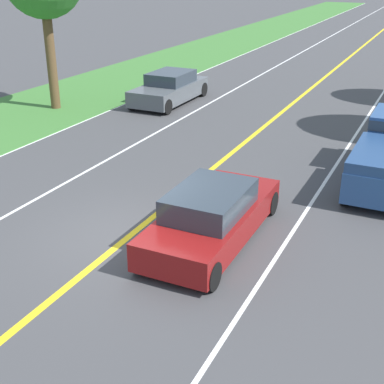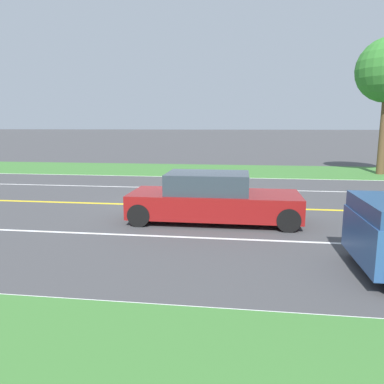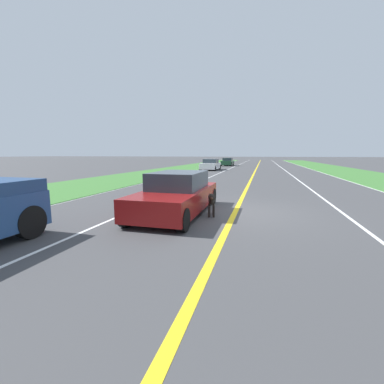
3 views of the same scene
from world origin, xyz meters
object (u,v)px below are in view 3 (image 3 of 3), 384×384
dog (212,201)px  car_trailing_mid (228,162)px  car_trailing_near (211,165)px  ego_car (177,194)px

dog → car_trailing_mid: size_ratio=0.25×
dog → car_trailing_mid: car_trailing_mid is taller
car_trailing_near → car_trailing_mid: car_trailing_near is taller
dog → car_trailing_mid: (4.34, -36.39, 0.14)m
car_trailing_mid → dog: bearing=96.8°
ego_car → car_trailing_mid: bearing=-85.0°
car_trailing_near → car_trailing_mid: (-0.45, -12.57, 0.00)m
car_trailing_near → car_trailing_mid: size_ratio=1.02×
car_trailing_near → car_trailing_mid: bearing=-92.0°
ego_car → dog: (-1.19, 0.18, -0.14)m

